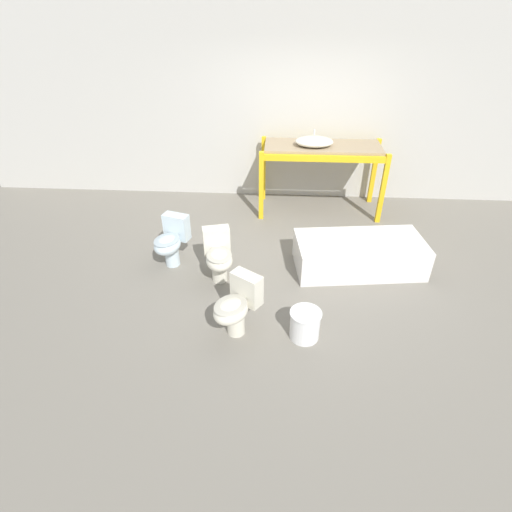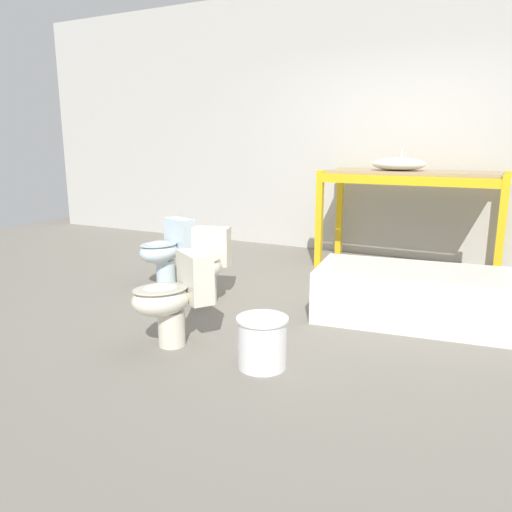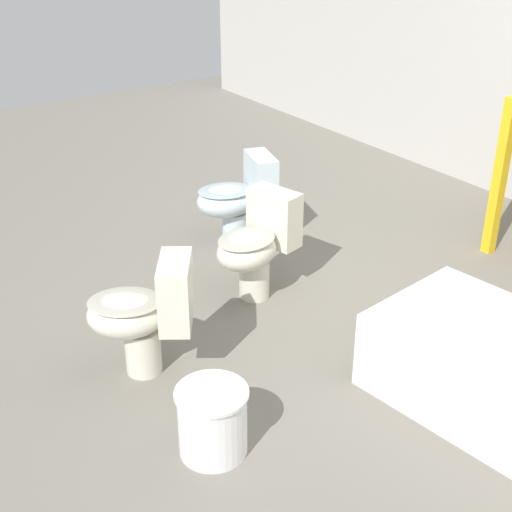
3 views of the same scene
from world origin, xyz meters
name	(u,v)px [view 1 (image 1 of 3)]	position (x,y,z in m)	size (l,w,h in m)	color
ground_plane	(298,260)	(0.00, 0.00, 0.00)	(12.00, 12.00, 0.00)	slate
warehouse_wall_rear	(300,100)	(0.00, 2.11, 1.60)	(10.80, 0.08, 3.20)	beige
shelving_rack	(322,156)	(0.35, 1.54, 0.91)	(1.88, 0.80, 1.08)	yellow
sink_basin	(314,142)	(0.21, 1.47, 1.15)	(0.56, 0.40, 0.22)	silver
bathtub_main	(359,252)	(0.76, -0.12, 0.23)	(1.67, 0.93, 0.41)	white
toilet_near	(236,306)	(-0.67, -1.38, 0.35)	(0.56, 0.61, 0.64)	silver
toilet_far	(171,241)	(-1.63, -0.18, 0.35)	(0.46, 0.60, 0.64)	silver
toilet_extra	(218,255)	(-0.98, -0.48, 0.35)	(0.44, 0.59, 0.64)	silver
bucket_white	(305,324)	(0.03, -1.42, 0.17)	(0.32, 0.32, 0.32)	white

